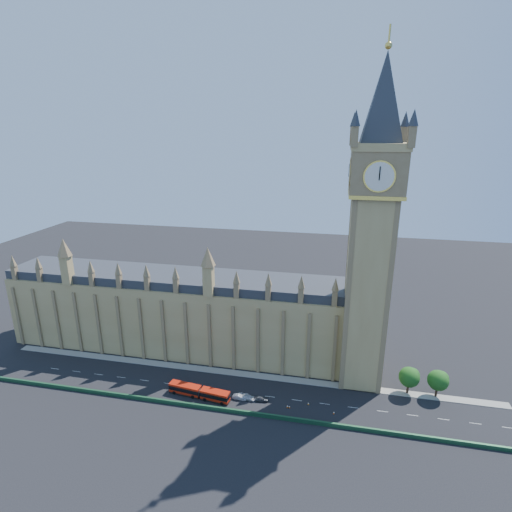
% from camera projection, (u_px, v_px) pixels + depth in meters
% --- Properties ---
extents(ground, '(400.00, 400.00, 0.00)m').
position_uv_depth(ground, '(231.00, 392.00, 120.00)').
color(ground, black).
rests_on(ground, ground).
extents(palace_westminster, '(120.00, 20.00, 28.00)m').
position_uv_depth(palace_westminster, '(178.00, 311.00, 141.17)').
color(palace_westminster, tan).
rests_on(palace_westminster, ground).
extents(elizabeth_tower, '(20.59, 20.59, 105.00)m').
position_uv_depth(elizabeth_tower, '(374.00, 209.00, 109.36)').
color(elizabeth_tower, tan).
rests_on(elizabeth_tower, ground).
extents(bridge_parapet, '(160.00, 0.60, 1.20)m').
position_uv_depth(bridge_parapet, '(222.00, 409.00, 111.41)').
color(bridge_parapet, '#1E4C2D').
rests_on(bridge_parapet, ground).
extents(kerb_north, '(160.00, 3.00, 0.16)m').
position_uv_depth(kerb_north, '(238.00, 373.00, 128.85)').
color(kerb_north, gray).
rests_on(kerb_north, ground).
extents(tree_east_near, '(6.00, 6.00, 8.50)m').
position_uv_depth(tree_east_near, '(410.00, 377.00, 117.70)').
color(tree_east_near, '#382619').
rests_on(tree_east_near, ground).
extents(tree_east_far, '(6.00, 6.00, 8.50)m').
position_uv_depth(tree_east_far, '(439.00, 380.00, 116.16)').
color(tree_east_far, '#382619').
rests_on(tree_east_far, ground).
extents(red_bus, '(18.98, 5.01, 3.19)m').
position_uv_depth(red_bus, '(199.00, 392.00, 117.13)').
color(red_bus, '#B61E0C').
rests_on(red_bus, ground).
extents(car_grey, '(4.35, 2.11, 1.43)m').
position_uv_depth(car_grey, '(261.00, 399.00, 115.63)').
color(car_grey, '#3F4146').
rests_on(car_grey, ground).
extents(car_silver, '(4.30, 1.80, 1.38)m').
position_uv_depth(car_silver, '(240.00, 397.00, 116.47)').
color(car_silver, '#A2A3A9').
rests_on(car_silver, ground).
extents(car_white, '(4.99, 2.40, 1.40)m').
position_uv_depth(car_white, '(248.00, 397.00, 116.27)').
color(car_white, silver).
rests_on(car_white, ground).
extents(cone_a, '(0.54, 0.54, 0.73)m').
position_uv_depth(cone_a, '(334.00, 413.00, 110.47)').
color(cone_a, black).
rests_on(cone_a, ground).
extents(cone_b, '(0.50, 0.50, 0.72)m').
position_uv_depth(cone_b, '(308.00, 404.00, 114.15)').
color(cone_b, black).
rests_on(cone_b, ground).
extents(cone_c, '(0.54, 0.54, 0.74)m').
position_uv_depth(cone_c, '(287.00, 407.00, 112.93)').
color(cone_c, black).
rests_on(cone_c, ground).
extents(cone_d, '(0.47, 0.47, 0.69)m').
position_uv_depth(cone_d, '(290.00, 407.00, 112.81)').
color(cone_d, black).
rests_on(cone_d, ground).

